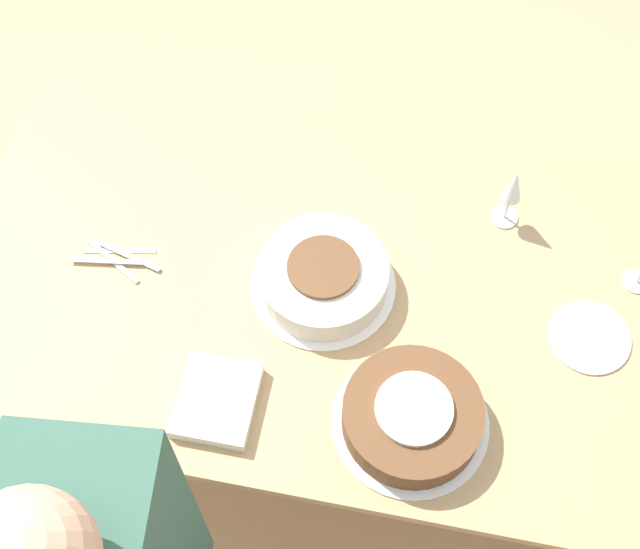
% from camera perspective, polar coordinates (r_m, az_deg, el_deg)
% --- Properties ---
extents(ground_plane, '(12.00, 12.00, 0.00)m').
position_cam_1_polar(ground_plane, '(2.70, 0.00, -8.31)').
color(ground_plane, tan).
extents(dining_table, '(1.69, 0.97, 0.74)m').
position_cam_1_polar(dining_table, '(2.12, 0.00, -1.96)').
color(dining_table, tan).
rests_on(dining_table, ground_plane).
extents(cake_center_white, '(0.33, 0.33, 0.09)m').
position_cam_1_polar(cake_center_white, '(2.00, 0.21, -0.11)').
color(cake_center_white, white).
rests_on(cake_center_white, dining_table).
extents(cake_front_chocolate, '(0.33, 0.33, 0.09)m').
position_cam_1_polar(cake_front_chocolate, '(1.87, 5.91, -9.02)').
color(cake_front_chocolate, white).
rests_on(cake_front_chocolate, dining_table).
extents(wine_glass_near, '(0.07, 0.07, 0.18)m').
position_cam_1_polar(wine_glass_near, '(2.08, 12.24, 5.36)').
color(wine_glass_near, silver).
rests_on(wine_glass_near, dining_table).
extents(dessert_plate_right, '(0.18, 0.18, 0.01)m').
position_cam_1_polar(dessert_plate_right, '(2.06, 16.88, -3.88)').
color(dessert_plate_right, white).
rests_on(dessert_plate_right, dining_table).
extents(fork_pile, '(0.21, 0.10, 0.01)m').
position_cam_1_polar(fork_pile, '(2.12, -12.85, 1.11)').
color(fork_pile, silver).
rests_on(fork_pile, dining_table).
extents(napkin_stack, '(0.16, 0.19, 0.03)m').
position_cam_1_polar(napkin_stack, '(1.91, -6.62, -8.01)').
color(napkin_stack, silver).
rests_on(napkin_stack, dining_table).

